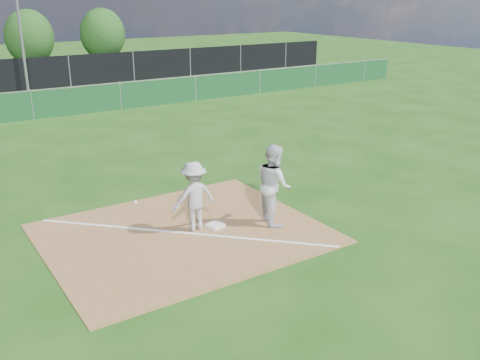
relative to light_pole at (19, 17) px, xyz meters
name	(u,v)px	position (x,y,z in m)	size (l,w,h in m)	color
ground	(68,145)	(-1.50, -12.70, -4.00)	(90.00, 90.00, 0.00)	#1B470F
infield_dirt	(183,233)	(-1.50, -21.70, -3.99)	(6.00, 5.00, 0.02)	brown
foul_line	(183,233)	(-1.50, -21.70, -3.98)	(0.08, 7.00, 0.01)	white
green_fence	(32,106)	(-1.50, -7.70, -3.40)	(44.00, 0.05, 1.20)	#103C1C
light_pole	(19,17)	(0.00, 0.00, 0.00)	(0.16, 0.16, 8.00)	slate
first_base	(215,225)	(-0.73, -21.81, -3.94)	(0.35, 0.35, 0.07)	white
play_at_first	(194,196)	(-1.17, -21.65, -3.17)	(1.92, 0.61, 1.61)	#BCBCBE
runner	(274,184)	(0.60, -22.27, -3.04)	(0.93, 0.72, 1.91)	silver
car_right	(42,69)	(1.82, 3.99, -3.31)	(1.90, 4.69, 1.36)	black
tree_mid	(29,37)	(2.80, 10.91, -1.85)	(3.51, 3.51, 4.17)	#382316
tree_right	(103,34)	(8.46, 11.14, -1.85)	(3.51, 3.51, 4.17)	#382316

